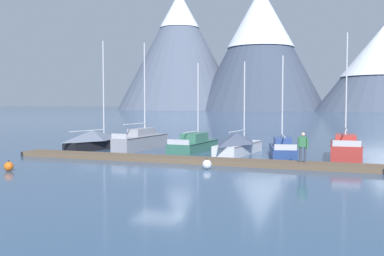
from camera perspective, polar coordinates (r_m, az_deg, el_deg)
ground_plane at (r=23.84m, az=-4.41°, el=-5.59°), size 700.00×700.00×0.00m
mountain_west_summit at (r=235.60m, az=-1.61°, el=9.97°), size 64.67×64.67×61.02m
mountain_central_massif at (r=224.21m, az=8.77°, el=10.43°), size 63.37×63.37×59.95m
mountain_shoulder_ridge at (r=209.36m, az=23.21°, el=7.36°), size 56.57×56.57×36.33m
dock at (r=27.53m, az=-1.27°, el=-4.08°), size 23.11×2.65×0.30m
sailboat_nearest_berth at (r=35.87m, az=-11.87°, el=-1.49°), size 3.20×7.15×8.54m
sailboat_second_berth at (r=35.50m, az=-6.18°, el=-1.57°), size 2.10×7.40×8.36m
sailboat_mid_dock_port at (r=34.23m, az=0.45°, el=-2.01°), size 2.47×6.63×6.72m
sailboat_mid_dock_starboard at (r=32.09m, az=6.04°, el=-1.99°), size 2.60×7.13×6.66m
sailboat_far_berth at (r=31.16m, az=11.46°, el=-2.62°), size 2.49×6.14×6.88m
sailboat_outer_slip at (r=30.90m, az=19.02°, el=-2.49°), size 1.86×6.14×8.20m
person_on_dock at (r=25.91m, az=14.02°, el=-2.16°), size 0.58×0.27×1.69m
mooring_buoy_channel_marker at (r=25.91m, az=-22.41°, el=-4.56°), size 0.50×0.50×0.58m
mooring_buoy_inner_mooring at (r=24.66m, az=1.93°, el=-4.68°), size 0.52×0.52×0.60m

